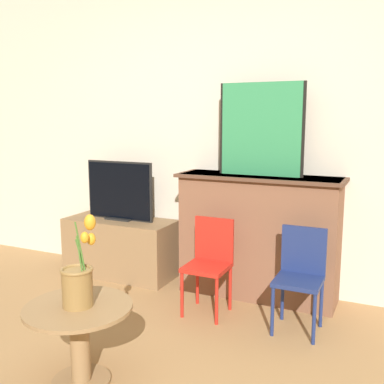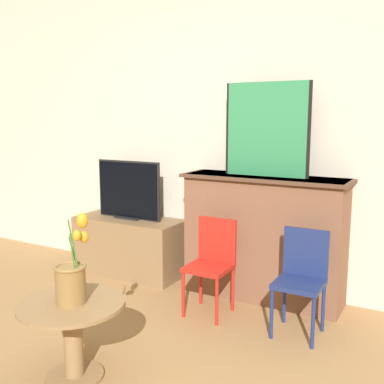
{
  "view_description": "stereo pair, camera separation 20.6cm",
  "coord_description": "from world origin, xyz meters",
  "px_view_note": "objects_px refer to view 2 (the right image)",
  "views": [
    {
      "loc": [
        1.32,
        -1.37,
        1.4
      ],
      "look_at": [
        0.09,
        1.24,
        0.92
      ],
      "focal_mm": 42.0,
      "sensor_mm": 36.0,
      "label": 1
    },
    {
      "loc": [
        1.5,
        -1.27,
        1.4
      ],
      "look_at": [
        0.09,
        1.24,
        0.92
      ],
      "focal_mm": 42.0,
      "sensor_mm": 36.0,
      "label": 2
    }
  ],
  "objects_px": {
    "chair_red": "(212,259)",
    "vase_tulips": "(72,278)",
    "painting": "(267,130)",
    "tv_monitor": "(129,191)",
    "chair_blue": "(302,275)"
  },
  "relations": [
    {
      "from": "tv_monitor",
      "to": "chair_red",
      "type": "distance_m",
      "value": 1.15
    },
    {
      "from": "tv_monitor",
      "to": "vase_tulips",
      "type": "relative_size",
      "value": 1.33
    },
    {
      "from": "painting",
      "to": "vase_tulips",
      "type": "relative_size",
      "value": 1.43
    },
    {
      "from": "tv_monitor",
      "to": "vase_tulips",
      "type": "xyz_separation_m",
      "value": [
        0.76,
        -1.5,
        -0.19
      ]
    },
    {
      "from": "tv_monitor",
      "to": "chair_blue",
      "type": "xyz_separation_m",
      "value": [
        1.67,
        -0.37,
        -0.37
      ]
    },
    {
      "from": "painting",
      "to": "vase_tulips",
      "type": "xyz_separation_m",
      "value": [
        -0.49,
        -1.56,
        -0.74
      ]
    },
    {
      "from": "painting",
      "to": "chair_red",
      "type": "height_order",
      "value": "painting"
    },
    {
      "from": "chair_red",
      "to": "chair_blue",
      "type": "xyz_separation_m",
      "value": [
        0.65,
        0.0,
        0.0
      ]
    },
    {
      "from": "chair_blue",
      "to": "chair_red",
      "type": "bearing_deg",
      "value": -179.66
    },
    {
      "from": "tv_monitor",
      "to": "chair_red",
      "type": "bearing_deg",
      "value": -20.23
    },
    {
      "from": "chair_red",
      "to": "vase_tulips",
      "type": "distance_m",
      "value": 1.17
    },
    {
      "from": "painting",
      "to": "tv_monitor",
      "type": "bearing_deg",
      "value": -177.47
    },
    {
      "from": "tv_monitor",
      "to": "vase_tulips",
      "type": "bearing_deg",
      "value": -63.06
    },
    {
      "from": "painting",
      "to": "chair_red",
      "type": "bearing_deg",
      "value": -117.94
    },
    {
      "from": "painting",
      "to": "tv_monitor",
      "type": "height_order",
      "value": "painting"
    }
  ]
}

